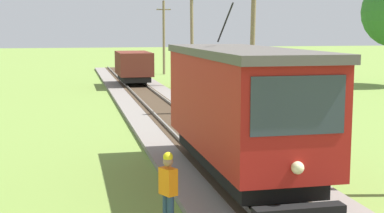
% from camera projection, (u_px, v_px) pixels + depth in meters
% --- Properties ---
extents(red_tram, '(2.60, 8.54, 4.79)m').
position_uv_depth(red_tram, '(240.00, 106.00, 15.30)').
color(red_tram, maroon).
rests_on(red_tram, rail_right).
extents(freight_car, '(2.40, 5.20, 2.31)m').
position_uv_depth(freight_car, '(134.00, 66.00, 41.22)').
color(freight_car, maroon).
rests_on(freight_car, rail_right).
extents(utility_pole_mid, '(1.40, 0.58, 8.38)m').
position_uv_depth(utility_pole_mid, '(253.00, 30.00, 26.74)').
color(utility_pole_mid, '#7A664C').
rests_on(utility_pole_mid, ground).
extents(utility_pole_far, '(1.40, 0.61, 7.85)m').
position_uv_depth(utility_pole_far, '(192.00, 33.00, 40.16)').
color(utility_pole_far, '#7A664C').
rests_on(utility_pole_far, ground).
extents(utility_pole_distant, '(1.40, 0.25, 7.01)m').
position_uv_depth(utility_pole_distant, '(164.00, 37.00, 52.26)').
color(utility_pole_distant, '#7A664C').
rests_on(utility_pole_distant, ground).
extents(gravel_pile, '(2.81, 2.81, 1.18)m').
position_uv_depth(gravel_pile, '(189.00, 82.00, 38.94)').
color(gravel_pile, gray).
rests_on(gravel_pile, ground).
extents(second_worker, '(0.38, 0.45, 1.78)m').
position_uv_depth(second_worker, '(168.00, 189.00, 11.59)').
color(second_worker, navy).
rests_on(second_worker, ground).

